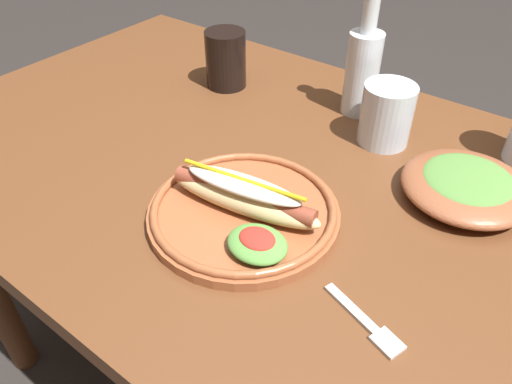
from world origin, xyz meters
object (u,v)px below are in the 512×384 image
at_px(soda_cup, 226,59).
at_px(water_cup, 386,114).
at_px(side_bowl, 466,185).
at_px(glass_bottle, 363,68).
at_px(hot_dog_plate, 244,209).
at_px(fork, 368,324).

relative_size(soda_cup, water_cup, 1.08).
relative_size(soda_cup, side_bowl, 0.60).
distance_m(glass_bottle, side_bowl, 0.30).
bearing_deg(side_bowl, glass_bottle, 151.84).
bearing_deg(side_bowl, water_cup, 157.54).
bearing_deg(side_bowl, soda_cup, 172.50).
xyz_separation_m(hot_dog_plate, soda_cup, (-0.30, 0.32, 0.04)).
bearing_deg(side_bowl, fork, -91.24).
bearing_deg(water_cup, side_bowl, -22.46).
distance_m(hot_dog_plate, glass_bottle, 0.39).
bearing_deg(hot_dog_plate, soda_cup, 133.31).
bearing_deg(water_cup, fork, -66.20).
distance_m(soda_cup, glass_bottle, 0.29).
height_order(soda_cup, glass_bottle, glass_bottle).
relative_size(hot_dog_plate, side_bowl, 1.45).
bearing_deg(fork, soda_cup, 162.73).
xyz_separation_m(fork, soda_cup, (-0.53, 0.38, 0.06)).
relative_size(glass_bottle, side_bowl, 1.22).
relative_size(hot_dog_plate, fork, 2.37).
distance_m(hot_dog_plate, soda_cup, 0.44).
distance_m(water_cup, glass_bottle, 0.12).
distance_m(fork, glass_bottle, 0.52).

